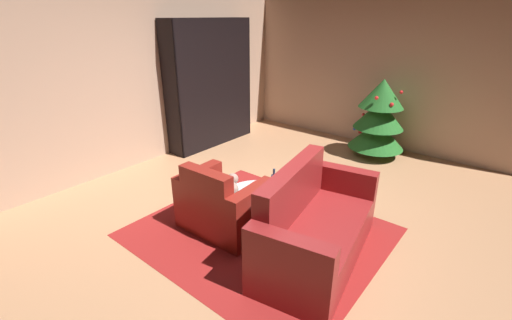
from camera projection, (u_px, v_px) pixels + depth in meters
The scene contains 11 objects.
ground_plane at pixel (270, 210), 4.42m from camera, with size 7.76×7.76×0.00m, color #B07C56.
wall_back at pixel (380, 72), 6.22m from camera, with size 5.37×0.06×2.71m, color tan.
wall_left at pixel (138, 80), 5.44m from camera, with size 0.06×6.59×2.71m, color tan.
area_rug at pixel (260, 232), 3.97m from camera, with size 2.62×2.30×0.01m, color maroon.
bookshelf_unit at pixel (215, 86), 6.40m from camera, with size 0.40×1.81×2.27m.
armchair_red at pixel (222, 206), 3.94m from camera, with size 0.98×0.72×0.83m.
couch_red at pixel (314, 229), 3.47m from camera, with size 1.07×1.79×0.95m.
coffee_table at pixel (256, 197), 3.91m from camera, with size 0.72×0.72×0.44m.
book_stack_on_table at pixel (257, 191), 3.82m from camera, with size 0.23×0.19×0.14m.
bottle_on_table at pixel (274, 183), 3.88m from camera, with size 0.06×0.06×0.30m.
decorated_tree at pixel (379, 117), 5.87m from camera, with size 0.93×0.93×1.35m.
Camera 1 is at (2.27, -3.08, 2.32)m, focal length 24.16 mm.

